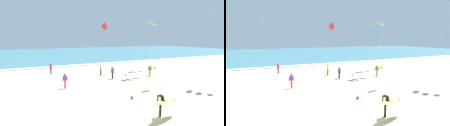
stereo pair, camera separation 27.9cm
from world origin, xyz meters
The scene contains 14 objects.
ground_plane centered at (0.00, 0.00, 0.00)m, with size 160.00×160.00×0.00m, color #CCB789.
ocean_water centered at (0.00, 54.90, 0.04)m, with size 160.00×60.00×0.08m, color teal.
shoreline_foam centered at (0.00, 25.20, 0.09)m, with size 160.00×1.65×0.01m, color white.
surfer_lead centered at (0.45, -0.59, 1.05)m, with size 2.58×1.18×1.71m.
kite_diamond_scarlet_far centered at (4.14, 16.61, 6.71)m, with size 4.63×0.99×7.57m.
kite_arc_amber_distant centered at (12.52, 16.39, 7.60)m, with size 2.64×2.59×7.94m.
bystander_green_top centered at (8.41, 10.84, 0.81)m, with size 0.44×0.32×1.59m.
bystander_yellow_top centered at (2.59, 14.40, 0.81)m, with size 0.27×0.48×1.59m.
bystander_blue_top centered at (2.98, 11.56, 0.81)m, with size 0.28×0.48×1.59m.
bystander_purple_top centered at (-3.54, 9.75, 0.81)m, with size 0.50×0.22×1.59m.
bystander_red_top centered at (-3.44, 18.87, 0.81)m, with size 0.42×0.33×1.59m.
lifeguard_flag centered at (5.76, 6.89, 1.27)m, with size 0.45×0.05×2.10m.
beach_ball centered at (0.75, 3.58, 0.14)m, with size 0.28×0.28×0.28m, color purple.
driftwood_log centered at (3.16, 4.82, 0.07)m, with size 0.13×0.13×1.03m, color #846B4C.
Camera 1 is at (-8.08, -9.83, 5.28)m, focal length 30.61 mm.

